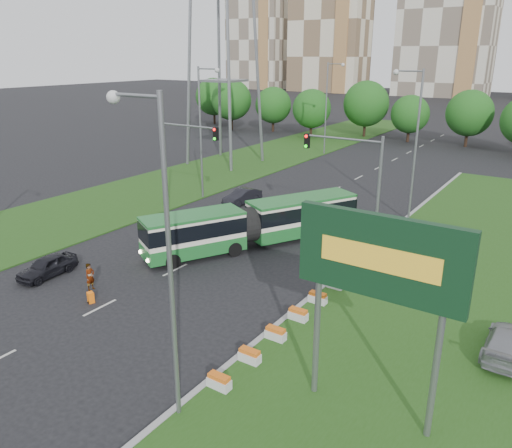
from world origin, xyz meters
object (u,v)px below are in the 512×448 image
Objects in this scene: traffic_mast_median at (357,173)px; shopping_trolley at (91,297)px; billboard at (379,266)px; traffic_mast_left at (179,152)px; car_median at (507,342)px; articulated_bus at (252,223)px; car_left_far at (242,196)px; pedestrian at (90,277)px; car_left_near at (47,266)px.

traffic_mast_median reaches higher than shopping_trolley.
billboard is at bearing -64.97° from traffic_mast_median.
car_median is at bearing -16.82° from traffic_mast_left.
billboard is 17.16m from shopping_trolley.
traffic_mast_median reaches higher than articulated_bus.
car_left_far is at bearing 134.55° from billboard.
articulated_bus reaches higher than pedestrian.
billboard reaches higher than pedestrian.
traffic_mast_left reaches higher than pedestrian.
traffic_mast_median is 1.86× the size of car_median.
car_median is 2.62× the size of pedestrian.
car_left_near is (-7.46, -11.52, -0.97)m from articulated_bus.
articulated_bus is (8.90, -2.50, -3.73)m from traffic_mast_left.
traffic_mast_median is at bearing 81.91° from shopping_trolley.
billboard and traffic_mast_median have the same top height.
traffic_mast_left is at bearing 92.64° from car_left_near.
car_median is (24.00, -13.53, 0.10)m from car_left_far.
traffic_mast_median is 15.19m from traffic_mast_left.
car_left_far is at bearing 4.95° from pedestrian.
traffic_mast_median is at bearing 3.77° from traffic_mast_left.
traffic_mast_left is 12.90× the size of shopping_trolley.
car_left_near is 5.14m from shopping_trolley.
car_left_far is 0.94× the size of car_median.
pedestrian is at bearing -0.01° from car_left_near.
shopping_trolley is at bearing -72.68° from articulated_bus.
traffic_mast_left is 0.50× the size of articulated_bus.
traffic_mast_median is 15.10m from car_median.
billboard is 4.87× the size of pedestrian.
traffic_mast_left is 16.99m from shopping_trolley.
billboard is 17.68m from traffic_mast_median.
articulated_bus reaches higher than car_median.
traffic_mast_median is 2.10× the size of car_left_near.
traffic_mast_median is at bearing -37.21° from pedestrian.
traffic_mast_median is 20.87m from car_left_near.
traffic_mast_median reaches higher than car_left_far.
traffic_mast_median is at bearing 57.52° from articulated_bus.
traffic_mast_median is at bearing 44.35° from car_left_near.
billboard is 19.12m from articulated_bus.
car_left_near is at bearing -169.03° from shopping_trolley.
car_left_far is (-6.50, 8.04, -0.95)m from articulated_bus.
car_left_near is (-13.71, -15.02, -4.70)m from traffic_mast_median.
billboard reaches higher than car_median.
traffic_mast_left reaches higher than shopping_trolley.
car_left_far is 20.83m from shopping_trolley.
articulated_bus is 13.76m from car_left_near.
traffic_mast_left reaches higher than car_left_far.
traffic_mast_left is at bearing 134.14° from shopping_trolley.
traffic_mast_left reaches higher than car_median.
car_median is (3.77, 7.02, -5.39)m from billboard.
pedestrian reaches higher than car_median.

